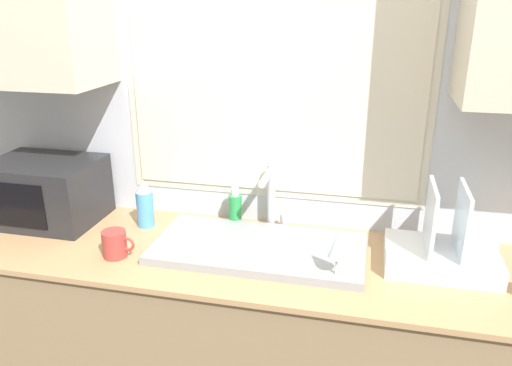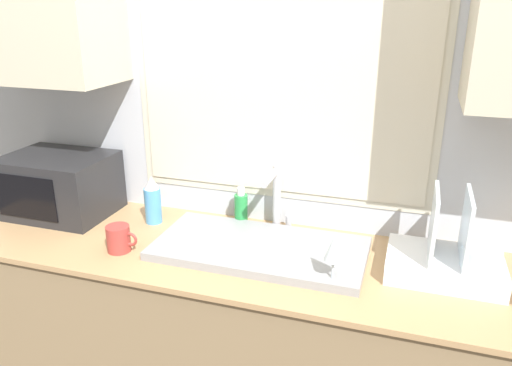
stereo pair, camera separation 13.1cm
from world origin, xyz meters
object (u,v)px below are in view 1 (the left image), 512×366
(dish_rack, at_px, (445,252))
(spray_bottle, at_px, (145,204))
(microwave, at_px, (45,191))
(faucet, at_px, (271,193))
(mug_near_sink, at_px, (115,244))
(wine_glass, at_px, (338,247))
(soap_bottle, at_px, (235,209))

(dish_rack, height_order, spray_bottle, dish_rack)
(microwave, height_order, spray_bottle, microwave)
(microwave, bearing_deg, faucet, 6.75)
(faucet, bearing_deg, mug_near_sink, -145.47)
(microwave, xyz_separation_m, mug_near_sink, (0.42, -0.23, -0.08))
(wine_glass, bearing_deg, dish_rack, 26.44)
(wine_glass, bearing_deg, mug_near_sink, -179.93)
(faucet, height_order, dish_rack, dish_rack)
(faucet, relative_size, soap_bottle, 1.62)
(faucet, bearing_deg, soap_bottle, 175.58)
(faucet, bearing_deg, wine_glass, -50.01)
(microwave, height_order, dish_rack, dish_rack)
(faucet, relative_size, microwave, 0.61)
(faucet, height_order, microwave, faucet)
(microwave, distance_m, wine_glass, 1.21)
(microwave, relative_size, spray_bottle, 2.17)
(mug_near_sink, bearing_deg, spray_bottle, 90.96)
(faucet, height_order, soap_bottle, faucet)
(dish_rack, relative_size, wine_glass, 2.07)
(mug_near_sink, height_order, wine_glass, wine_glass)
(faucet, xyz_separation_m, microwave, (-0.91, -0.11, -0.03))
(spray_bottle, relative_size, mug_near_sink, 1.66)
(spray_bottle, xyz_separation_m, wine_glass, (0.77, -0.26, 0.03))
(faucet, distance_m, spray_bottle, 0.50)
(dish_rack, xyz_separation_m, mug_near_sink, (-1.11, -0.17, -0.01))
(soap_bottle, xyz_separation_m, mug_near_sink, (-0.34, -0.35, -0.02))
(spray_bottle, relative_size, wine_glass, 1.12)
(faucet, distance_m, mug_near_sink, 0.60)
(wine_glass, bearing_deg, soap_bottle, 141.00)
(soap_bottle, height_order, mug_near_sink, soap_bottle)
(faucet, relative_size, mug_near_sink, 2.19)
(microwave, height_order, mug_near_sink, microwave)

